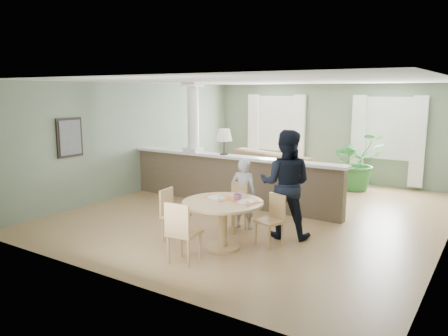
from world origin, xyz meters
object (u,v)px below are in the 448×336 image
Objects in this scene: chair_near at (181,230)px; child_person at (244,194)px; houseplant at (357,161)px; chair_far_boy at (236,205)px; chair_far_man at (272,217)px; dining_table at (223,211)px; man_person at (286,184)px; sofa at (258,173)px; chair_side at (172,212)px.

chair_near is 0.71× the size of child_person.
houseplant is 4.58m from chair_far_boy.
child_person reaches higher than chair_far_boy.
chair_far_man is 0.64× the size of child_person.
chair_near is (-0.74, -1.46, 0.05)m from chair_far_man.
dining_table is 1.25m from man_person.
chair_near is (1.30, -4.70, 0.03)m from sofa.
child_person is at bearing -16.80° from man_person.
chair_side is 1.41m from child_person.
dining_table is at bearing -106.54° from chair_near.
sofa is 3.10m from chair_far_boy.
dining_table is 1.01m from chair_far_boy.
houseplant is 1.73× the size of chair_far_boy.
chair_far_boy reaches higher than chair_far_man.
chair_near reaches higher than chair_far_man.
chair_far_man is 1.69m from chair_side.
chair_far_boy is 0.97× the size of chair_side.
dining_table is at bearing -50.13° from sofa.
chair_side reaches higher than chair_far_man.
chair_side is at bearing 51.01° from child_person.
sofa is 4.10m from dining_table.
chair_near is (-0.16, -0.87, -0.11)m from dining_table.
dining_table is 1.12m from child_person.
chair_far_boy is at bearing -101.18° from houseplant.
chair_near is 1.96m from child_person.
sofa reaches higher than chair_far_man.
houseplant is 4.36m from man_person.
chair_far_man is at bearing -12.65° from chair_far_boy.
chair_near is at bearing -100.58° from dining_table.
chair_near is at bearing -140.30° from chair_side.
chair_far_boy is 0.91× the size of chair_near.
houseplant reaches higher than chair_side.
chair_far_man is at bearing -38.80° from sofa.
child_person is (0.08, 0.15, 0.18)m from chair_far_boy.
child_person is at bearing -47.34° from sofa.
chair_far_boy is 1.01× the size of chair_far_man.
dining_table is 0.89m from chair_near.
sofa is 3.00m from child_person.
sofa is at bearing 110.87° from dining_table.
man_person reaches higher than chair_far_man.
houseplant is 5.45m from dining_table.
sofa is at bearing -69.04° from man_person.
chair_far_boy is 0.46× the size of man_person.
man_person is at bearing 110.55° from chair_far_man.
man_person is at bearing -59.30° from chair_side.
child_person is at bearing 70.04° from chair_far_boy.
child_person is (-0.10, 1.95, 0.14)m from chair_near.
man_person is (1.54, 1.19, 0.45)m from chair_side.
dining_table is 1.47× the size of chair_side.
houseplant reaches higher than chair_far_boy.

